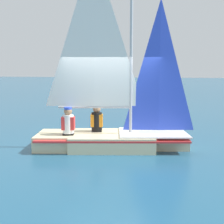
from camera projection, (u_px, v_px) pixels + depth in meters
ground_plane at (112, 148)px, 7.87m from camera, size 260.00×260.00×0.00m
sailboat_main at (112, 121)px, 7.76m from camera, size 2.93×4.32×5.39m
sailor_helm at (97, 124)px, 8.05m from camera, size 0.39×0.41×1.16m
sailor_crew at (68, 127)px, 7.60m from camera, size 0.39×0.41×1.16m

